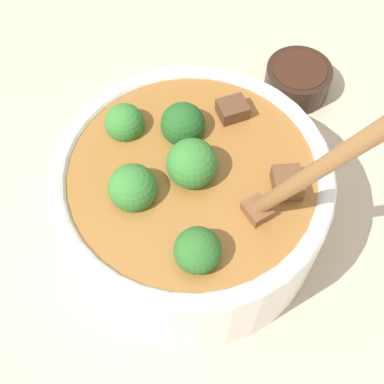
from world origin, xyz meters
The scene contains 3 objects.
ground_plane centered at (0.00, 0.00, 0.00)m, with size 4.00×4.00×0.00m, color #C6B293.
stew_bowl centered at (0.00, 0.00, 0.06)m, with size 0.24×0.24×0.30m.
condiment_bowl centered at (-0.17, 0.13, 0.02)m, with size 0.07×0.07×0.04m.
Camera 1 is at (0.24, -0.01, 0.48)m, focal length 50.00 mm.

